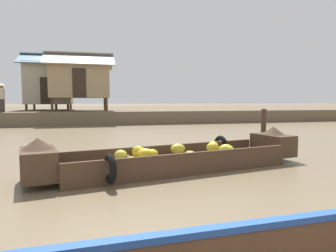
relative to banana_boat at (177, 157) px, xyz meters
name	(u,v)px	position (x,y,z in m)	size (l,w,h in m)	color
ground_plane	(131,142)	(-0.36, 4.68, -0.27)	(300.00, 300.00, 0.00)	#726047
riverbank_strip	(106,112)	(-0.36, 22.22, 0.14)	(160.00, 20.00, 0.82)	brown
banana_boat	(177,157)	(0.00, 0.00, 0.00)	(6.09, 2.53, 0.83)	#473323
stilt_house_mid_left	(50,83)	(-4.56, 17.40, 2.47)	(3.76, 3.91, 4.02)	#4C3826
stilt_house_mid_right	(80,80)	(-2.38, 14.81, 2.57)	(4.37, 3.14, 3.80)	#4C3826
vendor_person	(2,96)	(-6.66, 13.16, 1.47)	(0.44, 0.44, 1.66)	#332D28
mooring_post	(263,132)	(2.82, 1.24, 0.35)	(0.14, 0.14, 1.25)	#423323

